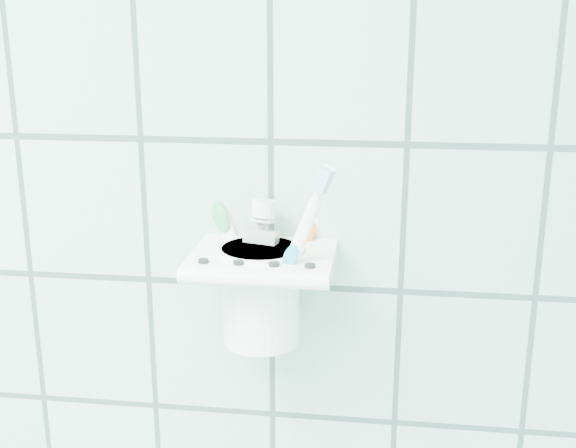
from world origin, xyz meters
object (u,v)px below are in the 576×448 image
at_px(cup, 261,291).
at_px(toothbrush_blue, 270,233).
at_px(holder_bracket, 263,261).
at_px(toothbrush_pink, 259,216).
at_px(toothpaste_tube, 251,257).
at_px(toothbrush_orange, 257,246).

height_order(cup, toothbrush_blue, toothbrush_blue).
bearing_deg(holder_bracket, toothbrush_pink, 112.69).
distance_m(holder_bracket, toothbrush_pink, 0.04).
height_order(toothbrush_blue, toothpaste_tube, toothbrush_blue).
bearing_deg(toothbrush_blue, toothbrush_pink, -163.53).
height_order(holder_bracket, toothbrush_orange, toothbrush_orange).
relative_size(holder_bracket, toothpaste_tube, 1.01).
bearing_deg(toothbrush_blue, toothpaste_tube, -154.62).
xyz_separation_m(cup, toothbrush_orange, (0.00, -0.02, 0.05)).
distance_m(toothbrush_orange, toothpaste_tube, 0.03).
height_order(toothbrush_orange, toothpaste_tube, toothbrush_orange).
xyz_separation_m(holder_bracket, toothpaste_tube, (-0.01, 0.01, -0.00)).
bearing_deg(toothbrush_blue, holder_bracket, -99.54).
distance_m(cup, toothbrush_blue, 0.05).
bearing_deg(toothbrush_blue, toothbrush_orange, -97.34).
bearing_deg(toothbrush_orange, toothbrush_blue, 99.76).
xyz_separation_m(toothbrush_pink, toothbrush_blue, (0.01, 0.00, -0.02)).
relative_size(toothbrush_pink, toothpaste_tube, 1.67).
bearing_deg(holder_bracket, cup, 125.35).
relative_size(holder_bracket, toothbrush_pink, 0.60).
xyz_separation_m(toothbrush_pink, toothbrush_orange, (0.00, -0.03, -0.02)).
xyz_separation_m(holder_bracket, toothbrush_pink, (-0.01, 0.01, 0.04)).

